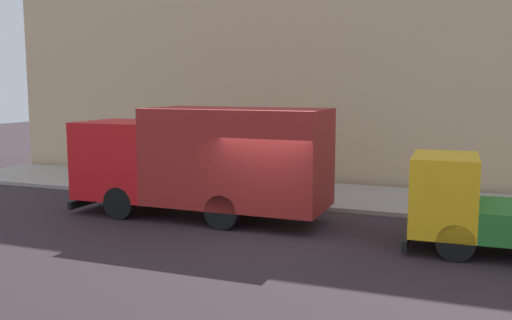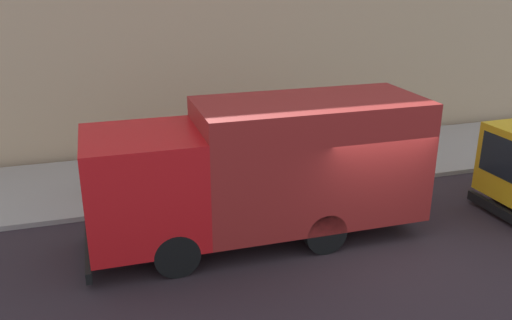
# 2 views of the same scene
# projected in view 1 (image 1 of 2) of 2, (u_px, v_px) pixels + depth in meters

# --- Properties ---
(ground) EXTENTS (80.00, 80.00, 0.00)m
(ground) POSITION_uv_depth(u_px,v_px,m) (268.00, 232.00, 14.83)
(ground) COLOR #2E2327
(sidewalk) EXTENTS (4.34, 30.00, 0.13)m
(sidewalk) POSITION_uv_depth(u_px,v_px,m) (319.00, 195.00, 19.60)
(sidewalk) COLOR #A3978E
(sidewalk) RESTS_ON ground
(building_facade) EXTENTS (0.50, 30.00, 10.08)m
(building_facade) POSITION_uv_depth(u_px,v_px,m) (339.00, 54.00, 21.41)
(building_facade) COLOR #CFAD83
(building_facade) RESTS_ON ground
(large_utility_truck) EXTENTS (2.37, 7.62, 3.22)m
(large_utility_truck) POSITION_uv_depth(u_px,v_px,m) (203.00, 158.00, 16.29)
(large_utility_truck) COLOR red
(large_utility_truck) RESTS_ON ground
(small_flatbed_truck) EXTENTS (2.31, 4.79, 2.24)m
(small_flatbed_truck) POSITION_uv_depth(u_px,v_px,m) (491.00, 209.00, 12.94)
(small_flatbed_truck) COLOR yellow
(small_flatbed_truck) RESTS_ON ground
(pedestrian_walking) EXTENTS (0.39, 0.39, 1.73)m
(pedestrian_walking) POSITION_uv_depth(u_px,v_px,m) (160.00, 162.00, 20.71)
(pedestrian_walking) COLOR brown
(pedestrian_walking) RESTS_ON sidewalk
(pedestrian_standing) EXTENTS (0.51, 0.51, 1.71)m
(pedestrian_standing) POSITION_uv_depth(u_px,v_px,m) (199.00, 162.00, 20.88)
(pedestrian_standing) COLOR brown
(pedestrian_standing) RESTS_ON sidewalk
(traffic_cone_orange) EXTENTS (0.43, 0.43, 0.61)m
(traffic_cone_orange) POSITION_uv_depth(u_px,v_px,m) (166.00, 182.00, 20.11)
(traffic_cone_orange) COLOR orange
(traffic_cone_orange) RESTS_ON sidewalk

